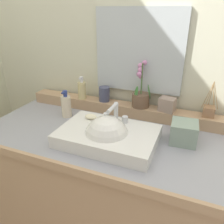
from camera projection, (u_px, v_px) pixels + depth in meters
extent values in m
cube|color=beige|center=(140.00, 30.00, 1.38)|extent=(3.03, 0.20, 2.72)
cube|color=tan|center=(114.00, 194.00, 1.41)|extent=(1.47, 0.64, 0.81)
cube|color=#93959F|center=(114.00, 137.00, 1.23)|extent=(1.49, 0.66, 0.04)
cube|color=tan|center=(86.00, 174.00, 0.96)|extent=(1.49, 0.02, 0.04)
cube|color=tan|center=(129.00, 110.00, 1.44)|extent=(1.41, 0.10, 0.07)
cube|color=white|center=(107.00, 136.00, 1.14)|extent=(0.50, 0.33, 0.07)
sphere|color=white|center=(106.00, 137.00, 1.13)|extent=(0.23, 0.23, 0.23)
cylinder|color=silver|center=(116.00, 112.00, 1.20)|extent=(0.02, 0.02, 0.10)
cylinder|color=silver|center=(112.00, 108.00, 1.14)|extent=(0.02, 0.11, 0.02)
sphere|color=silver|center=(116.00, 104.00, 1.18)|extent=(0.03, 0.03, 0.03)
cylinder|color=silver|center=(106.00, 116.00, 1.23)|extent=(0.03, 0.03, 0.04)
cylinder|color=silver|center=(125.00, 119.00, 1.20)|extent=(0.03, 0.03, 0.04)
ellipsoid|color=beige|center=(91.00, 116.00, 1.24)|extent=(0.07, 0.04, 0.02)
cylinder|color=brown|center=(141.00, 100.00, 1.38)|extent=(0.11, 0.11, 0.08)
cylinder|color=tan|center=(141.00, 94.00, 1.37)|extent=(0.10, 0.10, 0.01)
cylinder|color=#476B38|center=(142.00, 79.00, 1.32)|extent=(0.01, 0.01, 0.19)
ellipsoid|color=#387033|center=(136.00, 92.00, 1.34)|extent=(0.04, 0.04, 0.08)
ellipsoid|color=#387033|center=(149.00, 92.00, 1.35)|extent=(0.03, 0.03, 0.10)
sphere|color=#C77CB1|center=(141.00, 76.00, 1.34)|extent=(0.03, 0.03, 0.03)
sphere|color=#C77CB1|center=(139.00, 74.00, 1.31)|extent=(0.03, 0.03, 0.03)
sphere|color=#C77CB1|center=(141.00, 70.00, 1.32)|extent=(0.03, 0.03, 0.03)
sphere|color=#C77CB1|center=(141.00, 66.00, 1.32)|extent=(0.03, 0.03, 0.03)
sphere|color=#C77CB1|center=(145.00, 63.00, 1.30)|extent=(0.03, 0.03, 0.03)
cylinder|color=#D3C386|center=(82.00, 90.00, 1.50)|extent=(0.05, 0.05, 0.11)
cylinder|color=silver|center=(81.00, 81.00, 1.47)|extent=(0.02, 0.02, 0.02)
cylinder|color=silver|center=(81.00, 78.00, 1.46)|extent=(0.02, 0.02, 0.02)
cylinder|color=silver|center=(80.00, 78.00, 1.45)|extent=(0.01, 0.03, 0.01)
cylinder|color=#424661|center=(104.00, 94.00, 1.46)|extent=(0.07, 0.07, 0.10)
cube|color=#996E4C|center=(209.00, 111.00, 1.26)|extent=(0.06, 0.06, 0.06)
cylinder|color=#9E7A4C|center=(216.00, 96.00, 1.21)|extent=(0.05, 0.01, 0.16)
cylinder|color=#9E7A4C|center=(214.00, 96.00, 1.23)|extent=(0.03, 0.04, 0.14)
cylinder|color=#9E7A4C|center=(211.00, 96.00, 1.23)|extent=(0.01, 0.02, 0.15)
cylinder|color=#9E7A4C|center=(208.00, 95.00, 1.22)|extent=(0.04, 0.01, 0.16)
cylinder|color=#9E7A4C|center=(209.00, 97.00, 1.21)|extent=(0.03, 0.05, 0.15)
cylinder|color=#9E7A4C|center=(214.00, 99.00, 1.20)|extent=(0.02, 0.05, 0.14)
cube|color=gray|center=(167.00, 105.00, 1.32)|extent=(0.10, 0.09, 0.08)
cylinder|color=beige|center=(66.00, 107.00, 1.40)|extent=(0.06, 0.06, 0.14)
cylinder|color=navy|center=(65.00, 95.00, 1.37)|extent=(0.02, 0.02, 0.02)
cylinder|color=navy|center=(65.00, 92.00, 1.36)|extent=(0.03, 0.03, 0.02)
cylinder|color=navy|center=(63.00, 92.00, 1.35)|extent=(0.01, 0.03, 0.01)
cube|color=gray|center=(184.00, 132.00, 1.13)|extent=(0.14, 0.14, 0.11)
cube|color=silver|center=(138.00, 52.00, 1.33)|extent=(0.54, 0.02, 0.49)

